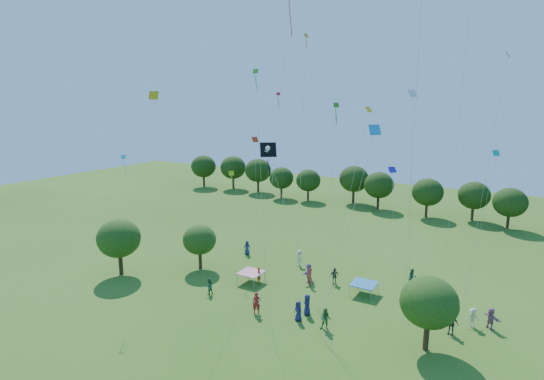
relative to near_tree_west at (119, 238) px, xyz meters
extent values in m
cylinder|color=#422B19|center=(0.00, 0.00, -2.87)|extent=(0.42, 0.42, 2.05)
ellipsoid|color=#284D16|center=(0.00, 0.00, 0.01)|extent=(4.39, 4.39, 3.95)
cylinder|color=#422B19|center=(6.05, 5.43, -3.03)|extent=(0.36, 0.36, 1.73)
ellipsoid|color=#284D16|center=(6.05, 5.43, -0.66)|extent=(3.54, 3.54, 3.19)
cylinder|color=#422B19|center=(30.04, 1.84, -2.92)|extent=(0.40, 0.40, 1.95)
ellipsoid|color=#284D16|center=(30.04, 1.84, -0.22)|extent=(4.07, 4.07, 3.66)
cylinder|color=#422B19|center=(-22.61, 40.77, -2.82)|extent=(0.44, 0.44, 2.15)
ellipsoid|color=#1F3C11|center=(-22.61, 40.77, 0.45)|extent=(5.17, 5.17, 4.65)
cylinder|color=#422B19|center=(-16.14, 42.41, -2.81)|extent=(0.45, 0.45, 2.17)
ellipsoid|color=#1F3C11|center=(-16.14, 42.41, 0.50)|extent=(5.22, 5.22, 4.70)
cylinder|color=#422B19|center=(-9.85, 42.07, -2.82)|extent=(0.44, 0.44, 2.15)
ellipsoid|color=#1F3C11|center=(-9.85, 42.07, 0.46)|extent=(5.17, 5.17, 4.65)
cylinder|color=#422B19|center=(-3.26, 39.78, -2.96)|extent=(0.38, 0.38, 1.87)
ellipsoid|color=#1F3C11|center=(-3.26, 39.78, -0.12)|extent=(4.48, 4.48, 4.03)
cylinder|color=#422B19|center=(1.96, 40.40, -2.97)|extent=(0.38, 0.38, 1.84)
ellipsoid|color=#1F3C11|center=(1.96, 40.40, -0.17)|extent=(4.42, 4.42, 3.98)
cylinder|color=#422B19|center=(9.68, 42.79, -2.82)|extent=(0.44, 0.44, 2.14)
ellipsoid|color=#1F3C11|center=(9.68, 42.79, 0.43)|extent=(5.14, 5.14, 4.63)
cylinder|color=#422B19|center=(14.79, 40.62, -2.88)|extent=(0.42, 0.42, 2.03)
ellipsoid|color=#1F3C11|center=(14.79, 40.62, 0.20)|extent=(4.86, 4.86, 4.37)
cylinder|color=#422B19|center=(22.76, 39.50, -2.91)|extent=(0.40, 0.40, 1.96)
ellipsoid|color=#1F3C11|center=(22.76, 39.50, 0.07)|extent=(4.71, 4.71, 4.24)
cylinder|color=#422B19|center=(29.14, 41.04, -2.94)|extent=(0.39, 0.39, 1.91)
ellipsoid|color=#1F3C11|center=(29.14, 41.04, -0.03)|extent=(4.59, 4.59, 4.13)
cylinder|color=#422B19|center=(33.94, 38.86, -2.95)|extent=(0.39, 0.39, 1.89)
ellipsoid|color=#1F3C11|center=(33.94, 38.86, -0.08)|extent=(4.54, 4.54, 4.08)
cube|color=#C3163F|center=(12.77, 5.13, -2.85)|extent=(2.20, 2.20, 0.08)
cylinder|color=#999999|center=(11.77, 4.13, -3.35)|extent=(0.05, 0.05, 1.10)
cylinder|color=#999999|center=(13.77, 4.13, -3.35)|extent=(0.05, 0.05, 1.10)
cylinder|color=#999999|center=(11.77, 6.13, -3.35)|extent=(0.05, 0.05, 1.10)
cylinder|color=#999999|center=(13.77, 6.13, -3.35)|extent=(0.05, 0.05, 1.10)
cube|color=#1B70B4|center=(23.28, 8.25, -2.85)|extent=(2.20, 2.20, 0.08)
cylinder|color=#999999|center=(22.28, 7.25, -3.35)|extent=(0.05, 0.05, 1.10)
cylinder|color=#999999|center=(24.28, 7.25, -3.35)|extent=(0.05, 0.05, 1.10)
cylinder|color=#999999|center=(22.28, 9.25, -3.35)|extent=(0.05, 0.05, 1.10)
cylinder|color=#999999|center=(24.28, 9.25, -3.35)|extent=(0.05, 0.05, 1.10)
imported|color=navy|center=(20.21, 0.87, -3.06)|extent=(0.94, 0.74, 1.68)
imported|color=#9D341C|center=(13.50, 5.49, -3.10)|extent=(0.64, 0.71, 1.59)
imported|color=#255738|center=(26.72, 12.34, -3.00)|extent=(0.94, 0.98, 1.79)
imported|color=beige|center=(14.90, 11.57, -3.00)|extent=(1.20, 1.19, 1.78)
imported|color=#483F3A|center=(31.28, 4.96, -2.99)|extent=(1.13, 0.63, 1.82)
imported|color=#AA63A9|center=(17.56, 8.26, -2.94)|extent=(0.72, 1.80, 1.90)
imported|color=navy|center=(20.40, 2.13, -3.00)|extent=(0.63, 0.96, 1.79)
imported|color=maroon|center=(16.65, 0.08, -2.94)|extent=(0.84, 0.74, 1.90)
imported|color=#2E662B|center=(22.71, 0.65, -2.99)|extent=(0.98, 0.68, 1.81)
imported|color=beige|center=(32.60, 6.99, -3.10)|extent=(1.14, 0.78, 1.59)
imported|color=#443C36|center=(20.02, 9.00, -3.05)|extent=(1.03, 1.00, 1.68)
imported|color=#AC6492|center=(33.86, 7.45, -3.02)|extent=(1.63, 1.51, 1.76)
imported|color=navy|center=(8.04, 11.48, -3.05)|extent=(0.92, 0.89, 1.69)
imported|color=maroon|center=(18.14, 7.35, -2.98)|extent=(0.77, 0.81, 1.83)
imported|color=#29603F|center=(10.84, 0.95, -3.10)|extent=(0.63, 0.87, 1.58)
cube|color=black|center=(19.39, -2.49, 10.42)|extent=(1.26, 1.16, 0.96)
cube|color=black|center=(19.39, -2.44, 9.12)|extent=(0.10, 0.27, 1.18)
sphere|color=white|center=(19.39, -2.55, 10.52)|extent=(0.35, 0.35, 0.35)
cylinder|color=white|center=(19.39, -2.55, 10.24)|extent=(0.25, 0.49, 0.32)
cylinder|color=white|center=(19.39, -2.55, 10.24)|extent=(0.25, 0.49, 0.32)
cylinder|color=beige|center=(22.16, -2.83, 3.68)|extent=(5.55, 0.71, 12.55)
cube|color=red|center=(16.42, 6.13, 20.68)|extent=(0.07, 0.64, 2.94)
cylinder|color=beige|center=(17.46, 1.81, 9.87)|extent=(2.10, 8.55, 24.93)
cube|color=red|center=(8.77, 12.25, 9.56)|extent=(0.74, 0.85, 0.57)
cylinder|color=beige|center=(9.77, 10.86, 3.34)|extent=(2.03, 2.81, 11.87)
cube|color=gold|center=(11.52, -5.29, 14.14)|extent=(0.75, 0.62, 0.60)
cylinder|color=beige|center=(13.01, -2.39, 5.63)|extent=(2.99, 5.82, 16.46)
cube|color=#B1C611|center=(8.40, 8.16, 6.30)|extent=(0.61, 0.61, 0.45)
cube|color=#B1C611|center=(8.40, 8.21, 5.57)|extent=(0.06, 0.18, 0.76)
cylinder|color=beige|center=(9.48, 8.73, 1.74)|extent=(2.18, 1.16, 8.67)
cube|color=#248117|center=(19.82, -4.70, 15.55)|extent=(0.38, 0.28, 0.29)
cube|color=#248117|center=(19.82, -4.65, 14.87)|extent=(0.17, 0.21, 0.92)
cylinder|color=beige|center=(18.87, -2.47, 6.41)|extent=(1.91, 4.47, 18.01)
cube|color=#1911B3|center=(24.17, 12.45, 7.36)|extent=(0.86, 0.83, 0.51)
cylinder|color=beige|center=(25.01, 10.83, 2.24)|extent=(1.71, 3.27, 9.67)
cube|color=#951996|center=(33.04, 7.68, 16.95)|extent=(0.32, 0.48, 0.39)
cylinder|color=beige|center=(32.38, 7.72, 7.08)|extent=(1.35, 0.10, 19.35)
cube|color=white|center=(30.69, 4.32, 19.11)|extent=(0.49, 0.63, 0.44)
cylinder|color=beige|center=(30.49, 5.38, 8.14)|extent=(0.41, 2.13, 21.47)
cube|color=#0BA694|center=(33.07, 5.45, 10.20)|extent=(0.52, 0.44, 0.39)
cylinder|color=beige|center=(32.48, 6.55, 3.71)|extent=(1.20, 2.23, 12.61)
cube|color=#EC0D3D|center=(11.13, 13.33, 14.55)|extent=(0.46, 0.41, 0.33)
cube|color=#EC0D3D|center=(11.13, 13.38, 13.67)|extent=(0.13, 0.28, 1.23)
cylinder|color=beige|center=(11.05, 11.26, 5.89)|extent=(0.19, 4.14, 16.98)
cube|color=#F1A90C|center=(24.87, 2.29, 13.15)|extent=(0.50, 0.58, 0.38)
cylinder|color=beige|center=(23.82, 0.89, 5.17)|extent=(2.14, 2.83, 15.54)
cube|color=orange|center=(18.37, 5.24, 19.02)|extent=(0.32, 0.44, 0.35)
cube|color=orange|center=(18.37, 5.29, 18.41)|extent=(0.13, 0.17, 0.71)
cylinder|color=beige|center=(18.54, 4.29, 8.13)|extent=(0.36, 1.92, 21.45)
cube|color=#257E16|center=(22.56, 1.87, 13.45)|extent=(0.45, 0.43, 0.35)
cube|color=#257E16|center=(22.56, 1.92, 12.65)|extent=(0.08, 0.25, 1.08)
cylinder|color=beige|center=(22.76, 0.73, 5.35)|extent=(0.40, 2.31, 15.88)
cube|color=#158BD5|center=(27.54, -4.72, 12.18)|extent=(0.72, 0.70, 0.56)
cylinder|color=beige|center=(25.17, -2.50, 4.66)|extent=(4.76, 4.47, 14.51)
cylinder|color=beige|center=(28.93, -1.28, 9.09)|extent=(1.20, 6.68, 23.38)
cube|color=silver|center=(29.65, -5.74, 14.08)|extent=(0.51, 0.57, 0.38)
cylinder|color=beige|center=(29.19, -1.88, 5.65)|extent=(0.94, 7.75, 16.49)
cube|color=#0DC5BF|center=(4.19, -2.21, 8.90)|extent=(0.45, 0.35, 0.35)
cube|color=#0DC5BF|center=(4.19, -2.16, 7.99)|extent=(0.16, 0.29, 1.31)
cylinder|color=beige|center=(6.38, -0.37, 3.07)|extent=(4.39, 3.71, 11.34)
camera|label=1|loc=(34.58, -27.66, 13.66)|focal=28.00mm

